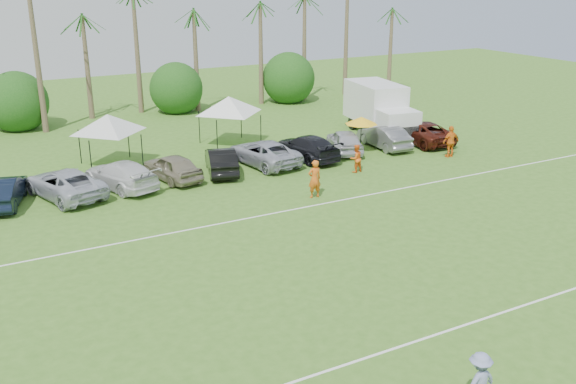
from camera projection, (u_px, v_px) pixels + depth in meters
name	position (u px, v px, depth m)	size (l,w,h in m)	color
field_lines	(291.00, 274.00, 24.44)	(80.00, 12.10, 0.01)	white
palm_tree_4	(36.00, 22.00, 45.08)	(2.40, 2.40, 8.90)	brown
palm_tree_5	(93.00, 8.00, 46.60)	(2.40, 2.40, 9.90)	brown
palm_tree_8	(254.00, 14.00, 52.75)	(2.40, 2.40, 8.90)	brown
palm_tree_9	(307.00, 2.00, 54.72)	(2.40, 2.40, 9.90)	brown
bush_tree_1	(15.00, 102.00, 46.87)	(4.00, 4.00, 4.00)	brown
bush_tree_2	(173.00, 88.00, 52.28)	(4.00, 4.00, 4.00)	brown
bush_tree_3	(281.00, 79.00, 56.80)	(4.00, 4.00, 4.00)	brown
sideline_player_a	(315.00, 179.00, 32.32)	(0.72, 0.47, 1.97)	orange
sideline_player_b	(356.00, 158.00, 36.46)	(0.78, 0.61, 1.61)	orange
sideline_player_c	(451.00, 142.00, 39.35)	(1.15, 0.48, 1.96)	orange
box_truck	(380.00, 108.00, 44.35)	(3.60, 7.14, 3.52)	white
canopy_tent_left	(107.00, 114.00, 36.76)	(4.49, 4.49, 3.64)	black
canopy_tent_right	(229.00, 96.00, 41.24)	(4.68, 4.68, 3.79)	black
market_umbrella	(361.00, 120.00, 40.00)	(2.06, 2.06, 2.30)	black
frisbee_player	(479.00, 381.00, 16.69)	(1.10, 0.74, 1.67)	#828BB8
parked_car_1	(4.00, 191.00, 31.31)	(1.54, 4.43, 1.46)	black
parked_car_2	(65.00, 183.00, 32.44)	(2.42, 5.25, 1.46)	#B5B8C4
parked_car_3	(120.00, 175.00, 33.82)	(2.04, 5.03, 1.46)	silver
parked_car_4	(172.00, 167.00, 35.13)	(1.72, 4.28, 1.46)	gray
parked_car_5	(221.00, 161.00, 36.33)	(1.54, 4.43, 1.46)	black
parked_car_6	(264.00, 153.00, 37.91)	(2.42, 5.25, 1.46)	#A5A7B4
parked_car_7	(307.00, 147.00, 39.07)	(2.04, 5.03, 1.46)	black
parked_car_8	(345.00, 141.00, 40.49)	(1.72, 4.28, 1.46)	silver
parked_car_9	(384.00, 137.00, 41.51)	(1.54, 4.43, 1.46)	slate
parked_car_10	(420.00, 132.00, 42.66)	(2.42, 5.25, 1.46)	#4E1910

